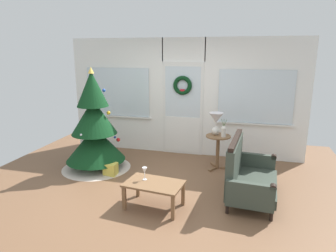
{
  "coord_description": "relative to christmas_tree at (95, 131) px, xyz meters",
  "views": [
    {
      "loc": [
        1.3,
        -4.32,
        2.25
      ],
      "look_at": [
        0.05,
        0.55,
        1.0
      ],
      "focal_mm": 31.96,
      "sensor_mm": 36.0,
      "label": 1
    }
  ],
  "objects": [
    {
      "name": "gift_box",
      "position": [
        0.44,
        -0.28,
        -0.64
      ],
      "size": [
        0.23,
        0.21,
        0.23
      ],
      "primitive_type": "cube",
      "color": "#D8C64C",
      "rests_on": "ground"
    },
    {
      "name": "christmas_tree",
      "position": [
        0.0,
        0.0,
        0.0
      ],
      "size": [
        1.35,
        1.35,
        1.98
      ],
      "color": "#4C331E",
      "rests_on": "ground"
    },
    {
      "name": "ground_plane",
      "position": [
        1.48,
        -0.75,
        -0.75
      ],
      "size": [
        6.76,
        6.76,
        0.0
      ],
      "primitive_type": "plane",
      "color": "brown"
    },
    {
      "name": "flower_vase",
      "position": [
        2.44,
        0.51,
        0.04
      ],
      "size": [
        0.11,
        0.1,
        0.35
      ],
      "color": "beige",
      "rests_on": "side_table"
    },
    {
      "name": "side_table",
      "position": [
        2.34,
        0.57,
        -0.27
      ],
      "size": [
        0.5,
        0.48,
        0.67
      ],
      "color": "brown",
      "rests_on": "ground"
    },
    {
      "name": "coffee_table",
      "position": [
        1.57,
        -1.21,
        -0.42
      ],
      "size": [
        0.9,
        0.62,
        0.39
      ],
      "color": "brown",
      "rests_on": "ground"
    },
    {
      "name": "wine_glass",
      "position": [
        1.41,
        -1.14,
        -0.22
      ],
      "size": [
        0.08,
        0.08,
        0.2
      ],
      "color": "silver",
      "rests_on": "coffee_table"
    },
    {
      "name": "table_lamp",
      "position": [
        2.28,
        0.61,
        0.2
      ],
      "size": [
        0.28,
        0.28,
        0.44
      ],
      "color": "silver",
      "rests_on": "side_table"
    },
    {
      "name": "back_wall_with_door",
      "position": [
        1.48,
        1.33,
        0.53
      ],
      "size": [
        5.2,
        0.19,
        2.55
      ],
      "color": "white",
      "rests_on": "ground"
    },
    {
      "name": "settee_sofa",
      "position": [
        2.88,
        -0.53,
        -0.38
      ],
      "size": [
        0.82,
        1.4,
        0.96
      ],
      "color": "black",
      "rests_on": "ground"
    }
  ]
}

